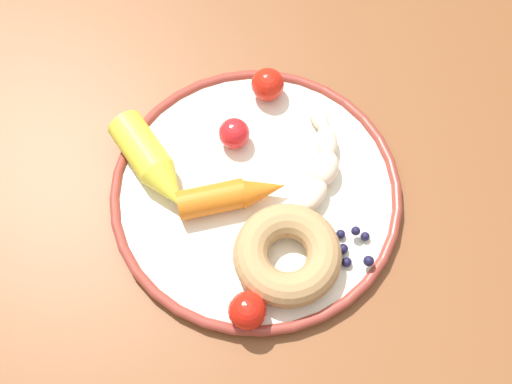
{
  "coord_description": "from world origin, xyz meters",
  "views": [
    {
      "loc": [
        0.16,
        0.32,
        1.49
      ],
      "look_at": [
        -0.05,
        0.04,
        0.75
      ],
      "focal_mm": 49.8,
      "sensor_mm": 36.0,
      "label": 1
    }
  ],
  "objects_px": {
    "carrot_orange": "(231,197)",
    "tomato_far": "(247,311)",
    "dining_table": "(205,220)",
    "plate": "(256,193)",
    "carrot_yellow": "(152,164)",
    "banana": "(318,167)",
    "tomato_mid": "(268,84)",
    "blueberry_pile": "(348,248)",
    "tomato_near": "(234,133)",
    "donut": "(287,255)"
  },
  "relations": [
    {
      "from": "banana",
      "to": "carrot_orange",
      "type": "distance_m",
      "value": 0.11
    },
    {
      "from": "banana",
      "to": "tomato_far",
      "type": "height_order",
      "value": "tomato_far"
    },
    {
      "from": "banana",
      "to": "blueberry_pile",
      "type": "height_order",
      "value": "banana"
    },
    {
      "from": "dining_table",
      "to": "blueberry_pile",
      "type": "xyz_separation_m",
      "value": [
        -0.09,
        0.16,
        0.09
      ]
    },
    {
      "from": "tomato_near",
      "to": "blueberry_pile",
      "type": "bearing_deg",
      "value": 95.82
    },
    {
      "from": "dining_table",
      "to": "blueberry_pile",
      "type": "bearing_deg",
      "value": 119.27
    },
    {
      "from": "dining_table",
      "to": "plate",
      "type": "relative_size",
      "value": 3.79
    },
    {
      "from": "carrot_yellow",
      "to": "blueberry_pile",
      "type": "height_order",
      "value": "carrot_yellow"
    },
    {
      "from": "plate",
      "to": "tomato_far",
      "type": "bearing_deg",
      "value": 49.78
    },
    {
      "from": "banana",
      "to": "carrot_orange",
      "type": "bearing_deg",
      "value": -15.23
    },
    {
      "from": "tomato_far",
      "to": "blueberry_pile",
      "type": "bearing_deg",
      "value": 177.14
    },
    {
      "from": "plate",
      "to": "carrot_yellow",
      "type": "height_order",
      "value": "carrot_yellow"
    },
    {
      "from": "blueberry_pile",
      "to": "tomato_near",
      "type": "xyz_separation_m",
      "value": [
        0.02,
        -0.19,
        0.01
      ]
    },
    {
      "from": "banana",
      "to": "donut",
      "type": "height_order",
      "value": "donut"
    },
    {
      "from": "carrot_orange",
      "to": "blueberry_pile",
      "type": "xyz_separation_m",
      "value": [
        -0.07,
        0.12,
        -0.01
      ]
    },
    {
      "from": "dining_table",
      "to": "tomato_far",
      "type": "distance_m",
      "value": 0.19
    },
    {
      "from": "plate",
      "to": "tomato_far",
      "type": "height_order",
      "value": "tomato_far"
    },
    {
      "from": "carrot_orange",
      "to": "blueberry_pile",
      "type": "bearing_deg",
      "value": 119.26
    },
    {
      "from": "donut",
      "to": "plate",
      "type": "bearing_deg",
      "value": -104.68
    },
    {
      "from": "plate",
      "to": "banana",
      "type": "height_order",
      "value": "banana"
    },
    {
      "from": "plate",
      "to": "blueberry_pile",
      "type": "height_order",
      "value": "blueberry_pile"
    },
    {
      "from": "carrot_orange",
      "to": "tomato_mid",
      "type": "height_order",
      "value": "tomato_mid"
    },
    {
      "from": "donut",
      "to": "tomato_far",
      "type": "relative_size",
      "value": 2.9
    },
    {
      "from": "carrot_orange",
      "to": "tomato_mid",
      "type": "distance_m",
      "value": 0.15
    },
    {
      "from": "tomato_far",
      "to": "donut",
      "type": "bearing_deg",
      "value": -161.34
    },
    {
      "from": "carrot_yellow",
      "to": "carrot_orange",
      "type": "bearing_deg",
      "value": 119.76
    },
    {
      "from": "dining_table",
      "to": "tomato_near",
      "type": "height_order",
      "value": "tomato_near"
    },
    {
      "from": "dining_table",
      "to": "banana",
      "type": "distance_m",
      "value": 0.17
    },
    {
      "from": "plate",
      "to": "tomato_near",
      "type": "distance_m",
      "value": 0.07
    },
    {
      "from": "carrot_orange",
      "to": "tomato_near",
      "type": "distance_m",
      "value": 0.08
    },
    {
      "from": "banana",
      "to": "carrot_orange",
      "type": "xyz_separation_m",
      "value": [
        0.1,
        -0.03,
        0.0
      ]
    },
    {
      "from": "dining_table",
      "to": "banana",
      "type": "height_order",
      "value": "banana"
    },
    {
      "from": "donut",
      "to": "tomato_mid",
      "type": "bearing_deg",
      "value": -121.44
    },
    {
      "from": "dining_table",
      "to": "carrot_yellow",
      "type": "relative_size",
      "value": 9.74
    },
    {
      "from": "banana",
      "to": "carrot_yellow",
      "type": "bearing_deg",
      "value": -36.71
    },
    {
      "from": "donut",
      "to": "blueberry_pile",
      "type": "relative_size",
      "value": 2.04
    },
    {
      "from": "banana",
      "to": "donut",
      "type": "bearing_deg",
      "value": 34.35
    },
    {
      "from": "tomato_near",
      "to": "tomato_far",
      "type": "xyz_separation_m",
      "value": [
        0.11,
        0.18,
        0.0
      ]
    },
    {
      "from": "banana",
      "to": "carrot_yellow",
      "type": "relative_size",
      "value": 1.09
    },
    {
      "from": "banana",
      "to": "blueberry_pile",
      "type": "bearing_deg",
      "value": 70.58
    },
    {
      "from": "donut",
      "to": "banana",
      "type": "bearing_deg",
      "value": -145.65
    },
    {
      "from": "dining_table",
      "to": "carrot_yellow",
      "type": "bearing_deg",
      "value": -59.94
    },
    {
      "from": "plate",
      "to": "carrot_yellow",
      "type": "distance_m",
      "value": 0.12
    },
    {
      "from": "carrot_yellow",
      "to": "tomato_far",
      "type": "bearing_deg",
      "value": 85.85
    },
    {
      "from": "banana",
      "to": "tomato_mid",
      "type": "xyz_separation_m",
      "value": [
        -0.02,
        -0.12,
        0.01
      ]
    },
    {
      "from": "carrot_yellow",
      "to": "tomato_near",
      "type": "relative_size",
      "value": 3.59
    },
    {
      "from": "carrot_orange",
      "to": "tomato_far",
      "type": "height_order",
      "value": "tomato_far"
    },
    {
      "from": "carrot_orange",
      "to": "dining_table",
      "type": "bearing_deg",
      "value": -60.69
    },
    {
      "from": "banana",
      "to": "tomato_mid",
      "type": "bearing_deg",
      "value": -98.76
    },
    {
      "from": "carrot_orange",
      "to": "donut",
      "type": "distance_m",
      "value": 0.09
    }
  ]
}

